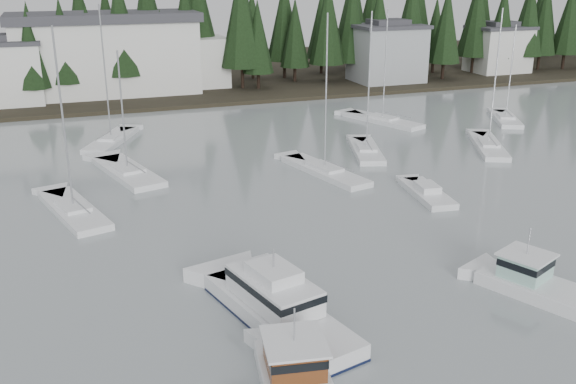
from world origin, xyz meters
name	(u,v)px	position (x,y,z in m)	size (l,w,h in m)	color
far_shore_land	(133,78)	(0.00, 97.00, 0.00)	(240.00, 54.00, 1.00)	black
conifer_treeline	(143,90)	(0.00, 86.00, 0.00)	(200.00, 22.00, 20.00)	black
house_west	(4,71)	(-18.00, 79.00, 4.65)	(9.54, 7.42, 8.75)	silver
house_east_a	(387,52)	(36.00, 78.00, 4.90)	(10.60, 8.48, 9.25)	#999EA0
house_east_b	(499,48)	(58.00, 80.00, 4.40)	(9.54, 7.42, 8.25)	silver
harbor_inn	(122,54)	(-2.96, 82.34, 5.78)	(29.50, 11.50, 10.90)	silver
cabin_cruiser_center	(278,309)	(-2.64, 17.15, 0.67)	(5.62, 10.91, 4.49)	white
lobster_boat_teal	(543,288)	(11.84, 14.59, 0.51)	(5.56, 8.09, 4.26)	white
sailboat_0	(112,142)	(-7.25, 56.43, 0.08)	(6.62, 9.89, 14.33)	white
sailboat_1	(74,212)	(-11.79, 36.60, 0.08)	(5.04, 10.14, 13.99)	white
sailboat_2	(488,147)	(27.97, 41.32, 0.08)	(6.51, 10.06, 14.08)	white
sailboat_3	(366,152)	(15.68, 43.83, 0.09)	(5.05, 9.18, 13.91)	white
sailboat_4	(128,174)	(-6.96, 44.78, 0.05)	(5.48, 10.79, 11.23)	white
sailboat_6	(505,120)	(37.31, 50.71, 0.07)	(5.93, 8.57, 11.57)	white
sailboat_8	(325,173)	(9.30, 39.16, 0.08)	(4.73, 10.69, 14.18)	white
sailboat_9	(382,122)	(23.39, 55.07, 0.07)	(6.18, 10.80, 13.44)	white
runabout_1	(427,195)	(14.61, 31.01, 0.13)	(3.14, 7.11, 1.42)	white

